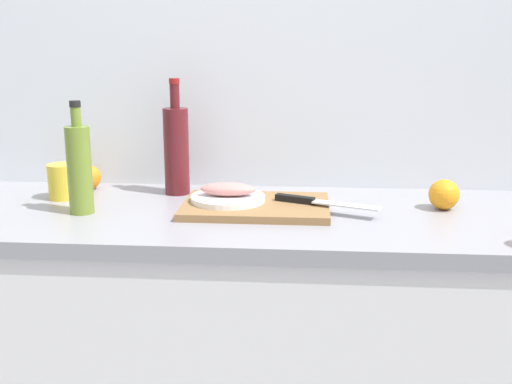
% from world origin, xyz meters
% --- Properties ---
extents(back_wall, '(3.20, 0.05, 2.50)m').
position_xyz_m(back_wall, '(0.00, 0.33, 1.25)').
color(back_wall, silver).
rests_on(back_wall, ground_plane).
extents(kitchen_counter, '(2.00, 0.60, 0.90)m').
position_xyz_m(kitchen_counter, '(0.00, 0.00, 0.45)').
color(kitchen_counter, white).
rests_on(kitchen_counter, ground_plane).
extents(cutting_board, '(0.39, 0.27, 0.02)m').
position_xyz_m(cutting_board, '(0.05, 0.02, 0.91)').
color(cutting_board, olive).
rests_on(cutting_board, kitchen_counter).
extents(white_plate, '(0.20, 0.20, 0.01)m').
position_xyz_m(white_plate, '(-0.03, 0.03, 0.93)').
color(white_plate, white).
rests_on(white_plate, cutting_board).
extents(fish_fillet, '(0.15, 0.07, 0.04)m').
position_xyz_m(fish_fillet, '(-0.03, 0.03, 0.95)').
color(fish_fillet, tan).
rests_on(fish_fillet, white_plate).
extents(chef_knife, '(0.28, 0.13, 0.02)m').
position_xyz_m(chef_knife, '(0.20, 0.01, 0.93)').
color(chef_knife, silver).
rests_on(chef_knife, cutting_board).
extents(olive_oil_bottle, '(0.06, 0.06, 0.30)m').
position_xyz_m(olive_oil_bottle, '(-0.41, -0.05, 1.02)').
color(olive_oil_bottle, olive).
rests_on(olive_oil_bottle, kitchen_counter).
extents(wine_bottle, '(0.07, 0.07, 0.34)m').
position_xyz_m(wine_bottle, '(-0.20, 0.19, 1.04)').
color(wine_bottle, '#59191E').
rests_on(wine_bottle, kitchen_counter).
extents(coffee_mug_0, '(0.12, 0.08, 0.10)m').
position_xyz_m(coffee_mug_0, '(-0.52, 0.10, 0.95)').
color(coffee_mug_0, yellow).
rests_on(coffee_mug_0, kitchen_counter).
extents(orange_1, '(0.08, 0.08, 0.08)m').
position_xyz_m(orange_1, '(0.55, 0.07, 0.94)').
color(orange_1, orange).
rests_on(orange_1, kitchen_counter).
extents(orange_2, '(0.08, 0.08, 0.08)m').
position_xyz_m(orange_2, '(-0.48, 0.22, 0.94)').
color(orange_2, orange).
rests_on(orange_2, kitchen_counter).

